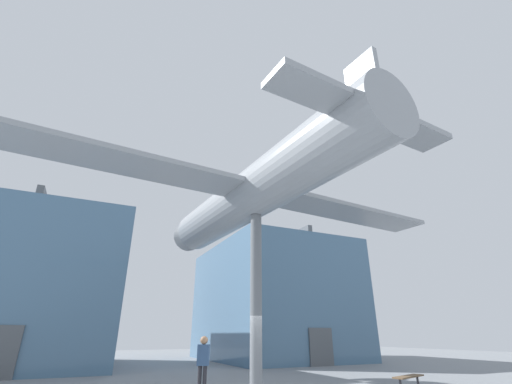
{
  "coord_description": "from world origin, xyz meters",
  "views": [
    {
      "loc": [
        -5.47,
        -11.62,
        1.89
      ],
      "look_at": [
        0.0,
        0.0,
        7.25
      ],
      "focal_mm": 24.0,
      "sensor_mm": 36.0,
      "label": 1
    }
  ],
  "objects": [
    {
      "name": "suspended_airplane",
      "position": [
        -0.03,
        0.28,
        7.26
      ],
      "size": [
        19.23,
        15.18,
        3.06
      ],
      "rotation": [
        0.0,
        0.0,
        0.09
      ],
      "color": "#93999E",
      "rests_on": "support_pylon_central"
    },
    {
      "name": "glass_pavilion_right",
      "position": [
        8.88,
        15.55,
        4.5
      ],
      "size": [
        10.22,
        13.48,
        9.57
      ],
      "color": "slate",
      "rests_on": "ground_plane"
    },
    {
      "name": "glass_pavilion_left",
      "position": [
        -8.88,
        15.55,
        4.5
      ],
      "size": [
        10.22,
        13.48,
        9.57
      ],
      "color": "slate",
      "rests_on": "ground_plane"
    },
    {
      "name": "visitor_person",
      "position": [
        -1.46,
        1.28,
        1.08
      ],
      "size": [
        0.46,
        0.4,
        1.84
      ],
      "rotation": [
        0.0,
        0.0,
        5.73
      ],
      "color": "#232328",
      "rests_on": "ground_plane"
    },
    {
      "name": "plaza_bench",
      "position": [
        5.59,
        -1.22,
        0.44
      ],
      "size": [
        1.78,
        0.92,
        0.5
      ],
      "rotation": [
        0.0,
        0.0,
        0.31
      ],
      "color": "brown",
      "rests_on": "ground_plane"
    },
    {
      "name": "support_pylon_central",
      "position": [
        0.0,
        0.0,
        3.12
      ],
      "size": [
        0.43,
        0.43,
        6.25
      ],
      "color": "slate",
      "rests_on": "ground_plane"
    }
  ]
}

